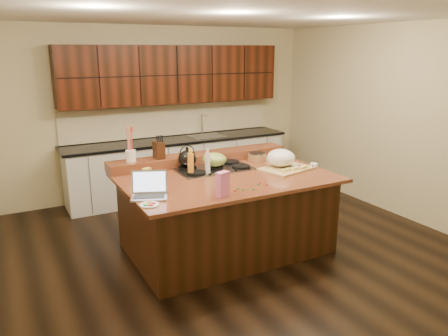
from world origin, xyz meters
TOP-DOWN VIEW (x-y plane):
  - room at (0.00, 0.00)m, footprint 5.52×5.02m
  - island at (0.00, 0.00)m, footprint 2.40×1.60m
  - back_ledge at (0.00, 0.70)m, footprint 2.40×0.30m
  - cooktop at (0.00, 0.30)m, footprint 0.92×0.52m
  - back_counter at (0.30, 2.23)m, footprint 3.70×0.66m
  - kettle at (-0.30, 0.43)m, footprint 0.27×0.27m
  - green_bowl at (0.00, 0.30)m, footprint 0.37×0.37m
  - laptop at (-1.02, -0.28)m, footprint 0.43×0.39m
  - oil_bottle at (-0.37, 0.18)m, footprint 0.08×0.08m
  - vinegar_bottle at (-0.16, 0.16)m, footprint 0.08×0.08m
  - wooden_tray at (0.75, -0.06)m, footprint 0.68×0.56m
  - ramekin_a at (0.88, -0.11)m, footprint 0.12×0.12m
  - ramekin_b at (1.15, -0.17)m, footprint 0.11×0.11m
  - ramekin_c at (0.83, 0.35)m, footprint 0.11×0.11m
  - strainer_bowl at (0.69, 0.43)m, footprint 0.28×0.28m
  - kitchen_timer at (1.07, -0.23)m, footprint 0.09×0.09m
  - pink_bag at (-0.38, -0.63)m, footprint 0.15×0.12m
  - candy_plate at (-1.11, -0.54)m, footprint 0.20×0.20m
  - package_box at (-0.85, 0.30)m, footprint 0.11×0.09m
  - utensil_crock at (-0.91, 0.70)m, footprint 0.16×0.16m
  - knife_block at (-0.56, 0.70)m, footprint 0.11×0.17m
  - gumdrop_0 at (-0.19, -0.56)m, footprint 0.02×0.02m
  - gumdrop_1 at (-0.13, -0.50)m, footprint 0.02×0.02m
  - gumdrop_2 at (-0.24, -0.51)m, footprint 0.02×0.02m
  - gumdrop_3 at (-0.10, -0.57)m, footprint 0.02×0.02m
  - gumdrop_4 at (0.18, -0.45)m, footprint 0.02×0.02m
  - gumdrop_5 at (0.13, -0.48)m, footprint 0.02×0.02m
  - gumdrop_6 at (0.20, -0.55)m, footprint 0.02×0.02m
  - gumdrop_7 at (-0.00, -0.61)m, footprint 0.02×0.02m
  - gumdrop_8 at (-0.21, -0.38)m, footprint 0.02×0.02m

SIDE VIEW (x-z plane):
  - island at x=0.00m, z-range 0.00..0.92m
  - candy_plate at x=-1.11m, z-range 0.92..0.93m
  - gumdrop_0 at x=-0.19m, z-range 0.92..0.94m
  - gumdrop_1 at x=-0.13m, z-range 0.92..0.94m
  - gumdrop_2 at x=-0.24m, z-range 0.92..0.94m
  - gumdrop_3 at x=-0.10m, z-range 0.92..0.94m
  - gumdrop_4 at x=0.18m, z-range 0.92..0.94m
  - gumdrop_5 at x=0.13m, z-range 0.92..0.94m
  - gumdrop_6 at x=0.20m, z-range 0.92..0.94m
  - gumdrop_7 at x=0.00m, z-range 0.92..0.94m
  - gumdrop_8 at x=-0.21m, z-range 0.92..0.94m
  - cooktop at x=0.00m, z-range 0.91..0.96m
  - ramekin_a at x=0.88m, z-range 0.92..0.96m
  - ramekin_b at x=1.15m, z-range 0.92..0.96m
  - ramekin_c at x=0.83m, z-range 0.92..0.96m
  - kitchen_timer at x=1.07m, z-range 0.92..0.99m
  - strainer_bowl at x=0.69m, z-range 0.92..1.01m
  - back_ledge at x=0.00m, z-range 0.92..1.04m
  - back_counter at x=0.30m, z-range -0.22..2.18m
  - package_box at x=-0.85m, z-range 0.92..1.05m
  - laptop at x=-1.02m, z-range 0.86..1.11m
  - wooden_tray at x=0.75m, z-range 0.91..1.15m
  - vinegar_bottle at x=-0.16m, z-range 0.92..1.17m
  - green_bowl at x=0.00m, z-range 0.97..1.13m
  - pink_bag at x=-0.38m, z-range 0.92..1.17m
  - oil_bottle at x=-0.37m, z-range 0.92..1.19m
  - kettle at x=-0.30m, z-range 0.97..1.16m
  - utensil_crock at x=-0.91m, z-range 1.04..1.18m
  - knife_block at x=-0.56m, z-range 1.04..1.25m
  - room at x=0.00m, z-range -0.01..2.71m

